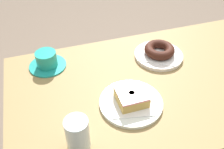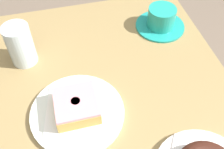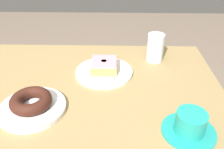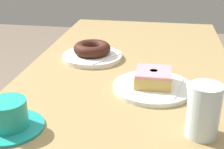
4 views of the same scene
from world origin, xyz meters
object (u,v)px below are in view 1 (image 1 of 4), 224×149
(donut_chocolate_ring, at_px, (159,50))
(coffee_cup, at_px, (47,60))
(plate_chocolate_ring, at_px, (159,55))
(donut_glazed_square, at_px, (131,97))
(water_glass, at_px, (78,135))
(plate_glazed_square, at_px, (131,103))

(donut_chocolate_ring, height_order, coffee_cup, coffee_cup)
(plate_chocolate_ring, distance_m, coffee_cup, 0.47)
(donut_glazed_square, bearing_deg, water_glass, -151.71)
(donut_glazed_square, relative_size, water_glass, 0.83)
(donut_glazed_square, distance_m, plate_chocolate_ring, 0.31)
(coffee_cup, bearing_deg, plate_glazed_square, -50.15)
(donut_glazed_square, relative_size, donut_chocolate_ring, 0.76)
(donut_chocolate_ring, bearing_deg, water_glass, -141.67)
(donut_chocolate_ring, relative_size, water_glass, 1.09)
(plate_chocolate_ring, bearing_deg, water_glass, -141.67)
(donut_chocolate_ring, distance_m, coffee_cup, 0.47)
(plate_chocolate_ring, height_order, water_glass, water_glass)
(plate_glazed_square, height_order, donut_glazed_square, donut_glazed_square)
(water_glass, bearing_deg, plate_glazed_square, 28.29)
(plate_glazed_square, distance_m, coffee_cup, 0.39)
(water_glass, xyz_separation_m, coffee_cup, (-0.04, 0.41, -0.03))
(donut_glazed_square, relative_size, coffee_cup, 0.65)
(plate_chocolate_ring, height_order, donut_chocolate_ring, donut_chocolate_ring)
(plate_glazed_square, xyz_separation_m, water_glass, (-0.21, -0.11, 0.05))
(donut_glazed_square, distance_m, donut_chocolate_ring, 0.30)
(plate_glazed_square, distance_m, donut_glazed_square, 0.03)
(donut_chocolate_ring, bearing_deg, coffee_cup, 170.03)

